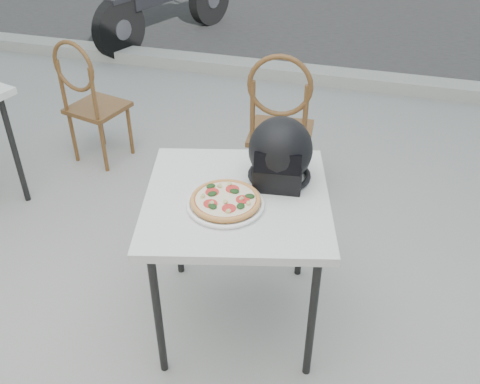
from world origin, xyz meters
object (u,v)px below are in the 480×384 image
(pizza, at_px, (226,200))
(cafe_chair_side, at_px, (88,96))
(cafe_table_main, at_px, (237,208))
(cafe_chair_main, at_px, (280,120))
(plate, at_px, (226,204))
(helmet, at_px, (280,154))

(pizza, relative_size, cafe_chair_side, 0.33)
(cafe_table_main, relative_size, cafe_chair_main, 0.94)
(plate, bearing_deg, helmet, 57.41)
(helmet, bearing_deg, cafe_table_main, -135.31)
(plate, distance_m, cafe_chair_side, 1.93)
(plate, xyz_separation_m, cafe_chair_main, (-0.01, 1.21, -0.20))
(cafe_chair_side, bearing_deg, cafe_table_main, 154.06)
(pizza, distance_m, cafe_chair_side, 1.94)
(plate, distance_m, helmet, 0.35)
(cafe_chair_side, bearing_deg, pizza, 151.60)
(helmet, distance_m, cafe_chair_side, 1.93)
(pizza, height_order, helmet, helmet)
(pizza, bearing_deg, plate, -108.46)
(plate, xyz_separation_m, cafe_chair_side, (-1.41, 1.30, -0.25))
(cafe_table_main, height_order, cafe_chair_side, cafe_chair_side)
(plate, xyz_separation_m, helmet, (0.17, 0.27, 0.12))
(cafe_table_main, xyz_separation_m, cafe_chair_side, (-1.44, 1.21, -0.17))
(plate, relative_size, cafe_chair_side, 0.44)
(cafe_chair_main, height_order, cafe_chair_side, cafe_chair_main)
(plate, distance_m, cafe_chair_main, 1.22)
(pizza, height_order, cafe_chair_side, cafe_chair_side)
(cafe_table_main, height_order, pizza, pizza)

